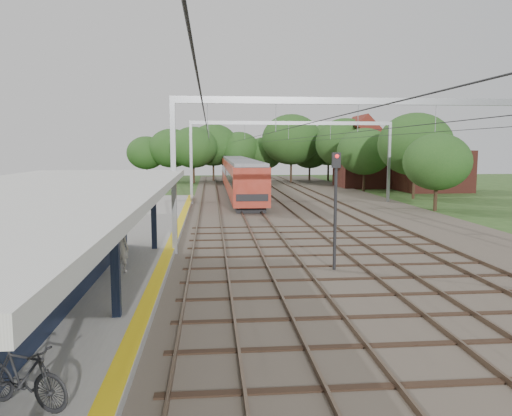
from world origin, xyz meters
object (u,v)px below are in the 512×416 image
bicycle (23,376)px  train (239,175)px  signal_post (336,196)px  person (121,249)px

bicycle → train: 43.61m
train → signal_post: 33.12m
person → signal_post: 8.19m
person → bicycle: size_ratio=0.90×
person → train: 34.22m
person → bicycle: 9.51m
bicycle → signal_post: (7.96, 10.11, 2.06)m
person → signal_post: bearing=-152.4°
person → bicycle: (0.01, -9.50, -0.28)m
person → train: train is taller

